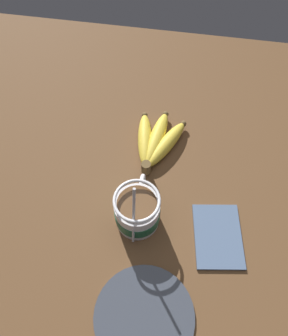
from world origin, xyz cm
name	(u,v)px	position (x,y,z in cm)	size (l,w,h in cm)	color
table	(142,201)	(0.00, 0.00, 1.94)	(106.90, 106.90, 3.88)	brown
coffee_mug	(136,211)	(-4.87, 0.29, 7.88)	(12.89, 8.69, 16.61)	silver
banana_bunch	(156,141)	(13.35, -1.00, 5.48)	(17.34, 12.08, 4.07)	brown
napkin	(218,236)	(-5.91, -15.84, 4.18)	(14.05, 10.83, 0.60)	slate
small_plate	(144,316)	(-22.21, -4.09, 4.18)	(17.34, 17.34, 0.60)	#333842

